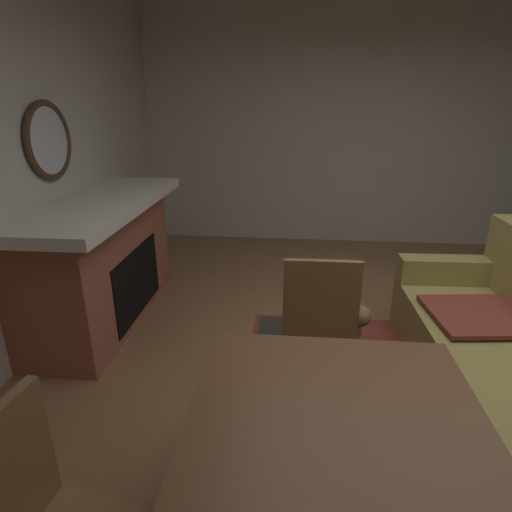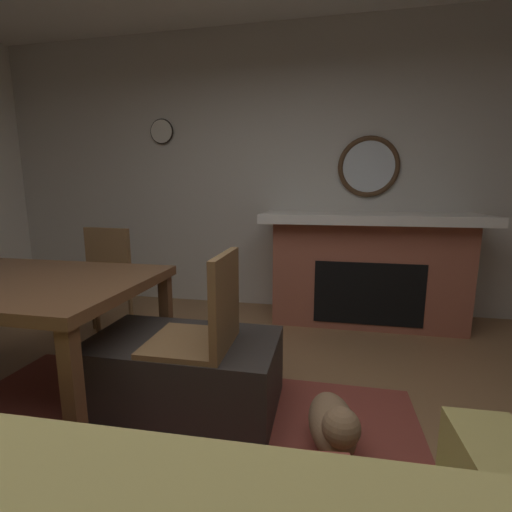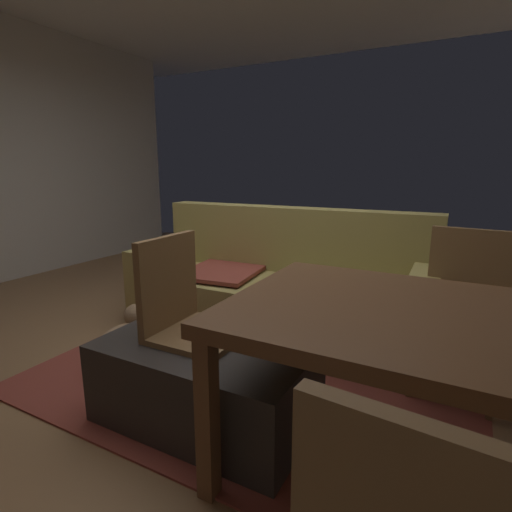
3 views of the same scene
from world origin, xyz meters
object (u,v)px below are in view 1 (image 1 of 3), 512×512
at_px(round_wall_mirror, 49,141).
at_px(tv_remote, 305,373).
at_px(dining_chair_west, 321,334).
at_px(small_dog, 339,328).
at_px(fireplace, 102,260).
at_px(ottoman_coffee_table, 306,398).

xyz_separation_m(round_wall_mirror, tv_remote, (1.23, 1.93, -1.04)).
distance_m(dining_chair_west, small_dog, 0.78).
bearing_deg(small_dog, fireplace, -99.29).
height_order(fireplace, tv_remote, fireplace).
distance_m(fireplace, tv_remote, 2.06).
height_order(round_wall_mirror, tv_remote, round_wall_mirror).
height_order(dining_chair_west, small_dog, dining_chair_west).
distance_m(ottoman_coffee_table, small_dog, 0.88).
height_order(fireplace, dining_chair_west, fireplace).
bearing_deg(dining_chair_west, round_wall_mirror, -116.01).
bearing_deg(fireplace, ottoman_coffee_table, 55.32).
bearing_deg(small_dog, ottoman_coffee_table, -17.04).
bearing_deg(round_wall_mirror, fireplace, 90.00).
distance_m(fireplace, ottoman_coffee_table, 2.05).
xyz_separation_m(ottoman_coffee_table, tv_remote, (0.08, -0.01, 0.22)).
distance_m(ottoman_coffee_table, tv_remote, 0.24).
distance_m(round_wall_mirror, tv_remote, 2.52).
relative_size(fireplace, ottoman_coffee_table, 1.83).
bearing_deg(fireplace, small_dog, 80.71).
relative_size(round_wall_mirror, ottoman_coffee_table, 0.55).
xyz_separation_m(fireplace, dining_chair_west, (0.99, 1.73, -0.00)).
relative_size(round_wall_mirror, small_dog, 1.20).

